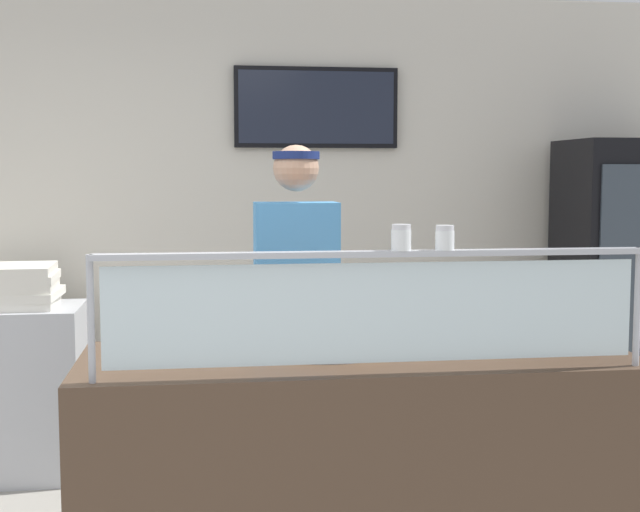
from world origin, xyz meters
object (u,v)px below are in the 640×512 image
Objects in this scene: pizza_server at (328,341)px; worker_figure at (297,310)px; pepper_flake_shaker at (445,239)px; drink_fridge at (625,294)px; pizza_tray at (326,346)px; pizza_box_stack at (14,286)px; parmesan_shaker at (401,239)px.

worker_figure is at bearing 83.46° from pizza_server.
pepper_flake_shaker is 1.21m from worker_figure.
drink_fridge is (2.02, 1.58, -0.07)m from pizza_server.
worker_figure is at bearing 93.15° from pizza_tray.
pepper_flake_shaker reaches higher than pizza_tray.
pepper_flake_shaker is at bearing -70.36° from worker_figure.
pepper_flake_shaker is 0.18× the size of pizza_box_stack.
parmesan_shaker is at bearing -132.85° from drink_fridge.
parmesan_shaker is 0.15m from pepper_flake_shaker.
pizza_tray is at bearing 129.80° from pepper_flake_shaker.
pizza_server is at bearing -46.07° from pizza_box_stack.
drink_fridge is at bearing 47.15° from parmesan_shaker.
pizza_server is 3.32× the size of pepper_flake_shaker.
parmesan_shaker is 1.05× the size of pepper_flake_shaker.
pizza_server is at bearing -142.04° from drink_fridge.
worker_figure reaches higher than pizza_box_stack.
pizza_tray is 5.81× the size of parmesan_shaker.
pizza_server is (0.01, -0.02, 0.02)m from pizza_tray.
pizza_tray is 0.29× the size of worker_figure.
parmesan_shaker reaches higher than pizza_box_stack.
worker_figure is at bearing -30.80° from pizza_box_stack.
pizza_tray is 0.03m from pizza_server.
pizza_box_stack is (-3.50, -0.04, 0.12)m from drink_fridge.
pizza_server is 0.61m from parmesan_shaker.
parmesan_shaker is (0.20, -0.42, 0.44)m from pizza_tray.
parmesan_shaker is 2.74m from drink_fridge.
drink_fridge is (2.06, 0.90, -0.09)m from worker_figure.
pizza_box_stack is at bearing 134.18° from pizza_tray.
pepper_flake_shaker is at bearing -46.72° from pizza_box_stack.
pepper_flake_shaker is at bearing -59.51° from pizza_server.
parmesan_shaker is at bearing -49.20° from pizza_box_stack.
drink_fridge is at bearing 49.60° from pepper_flake_shaker.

